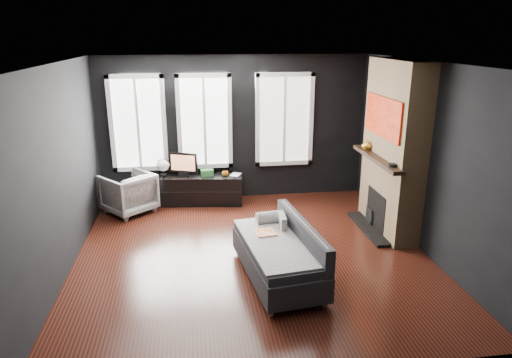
{
  "coord_description": "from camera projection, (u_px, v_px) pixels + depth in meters",
  "views": [
    {
      "loc": [
        -0.79,
        -5.91,
        3.06
      ],
      "look_at": [
        0.1,
        0.3,
        1.05
      ],
      "focal_mm": 32.0,
      "sensor_mm": 36.0,
      "label": 1
    }
  ],
  "objects": [
    {
      "name": "floor",
      "position": [
        252.0,
        254.0,
        6.61
      ],
      "size": [
        5.0,
        5.0,
        0.0
      ],
      "primitive_type": "plane",
      "color": "black",
      "rests_on": "ground"
    },
    {
      "name": "ceiling",
      "position": [
        252.0,
        63.0,
        5.79
      ],
      "size": [
        5.0,
        5.0,
        0.0
      ],
      "primitive_type": "plane",
      "color": "white",
      "rests_on": "ground"
    },
    {
      "name": "wall_back",
      "position": [
        234.0,
        129.0,
        8.55
      ],
      "size": [
        5.0,
        0.02,
        2.7
      ],
      "primitive_type": "cube",
      "color": "black",
      "rests_on": "ground"
    },
    {
      "name": "wall_left",
      "position": [
        59.0,
        173.0,
        5.86
      ],
      "size": [
        0.02,
        5.0,
        2.7
      ],
      "primitive_type": "cube",
      "color": "black",
      "rests_on": "ground"
    },
    {
      "name": "wall_right",
      "position": [
        424.0,
        158.0,
        6.53
      ],
      "size": [
        0.02,
        5.0,
        2.7
      ],
      "primitive_type": "cube",
      "color": "black",
      "rests_on": "ground"
    },
    {
      "name": "windows",
      "position": [
        209.0,
        73.0,
        8.14
      ],
      "size": [
        4.0,
        0.16,
        1.76
      ],
      "primitive_type": null,
      "color": "white",
      "rests_on": "wall_back"
    },
    {
      "name": "fireplace",
      "position": [
        393.0,
        149.0,
        7.07
      ],
      "size": [
        0.7,
        1.62,
        2.7
      ],
      "primitive_type": null,
      "color": "#93724C",
      "rests_on": "floor"
    },
    {
      "name": "sofa",
      "position": [
        278.0,
        251.0,
        5.87
      ],
      "size": [
        1.1,
        1.87,
        0.76
      ],
      "primitive_type": null,
      "rotation": [
        0.0,
        0.0,
        0.13
      ],
      "color": "black",
      "rests_on": "floor"
    },
    {
      "name": "stripe_pillow",
      "position": [
        282.0,
        226.0,
        6.23
      ],
      "size": [
        0.08,
        0.31,
        0.31
      ],
      "primitive_type": "cube",
      "rotation": [
        0.0,
        0.0,
        -0.03
      ],
      "color": "gray",
      "rests_on": "sofa"
    },
    {
      "name": "armchair",
      "position": [
        128.0,
        191.0,
        8.07
      ],
      "size": [
        1.05,
        1.05,
        0.79
      ],
      "primitive_type": "imported",
      "rotation": [
        0.0,
        0.0,
        -2.44
      ],
      "color": "white",
      "rests_on": "floor"
    },
    {
      "name": "media_console",
      "position": [
        200.0,
        189.0,
        8.55
      ],
      "size": [
        1.62,
        0.69,
        0.54
      ],
      "primitive_type": null,
      "rotation": [
        0.0,
        0.0,
        -0.13
      ],
      "color": "black",
      "rests_on": "floor"
    },
    {
      "name": "monitor",
      "position": [
        183.0,
        163.0,
        8.41
      ],
      "size": [
        0.55,
        0.3,
        0.48
      ],
      "primitive_type": null,
      "rotation": [
        0.0,
        0.0,
        -0.37
      ],
      "color": "black",
      "rests_on": "media_console"
    },
    {
      "name": "desk_fan",
      "position": [
        163.0,
        167.0,
        8.41
      ],
      "size": [
        0.3,
        0.3,
        0.34
      ],
      "primitive_type": null,
      "rotation": [
        0.0,
        0.0,
        -0.3
      ],
      "color": "#9D9D9D",
      "rests_on": "media_console"
    },
    {
      "name": "mug",
      "position": [
        225.0,
        173.0,
        8.41
      ],
      "size": [
        0.12,
        0.1,
        0.11
      ],
      "primitive_type": "imported",
      "rotation": [
        0.0,
        0.0,
        0.07
      ],
      "color": "orange",
      "rests_on": "media_console"
    },
    {
      "name": "book",
      "position": [
        231.0,
        169.0,
        8.47
      ],
      "size": [
        0.16,
        0.09,
        0.23
      ],
      "primitive_type": "imported",
      "rotation": [
        0.0,
        0.0,
        -0.46
      ],
      "color": "#ACA688",
      "rests_on": "media_console"
    },
    {
      "name": "storage_box",
      "position": [
        207.0,
        173.0,
        8.42
      ],
      "size": [
        0.24,
        0.17,
        0.12
      ],
      "primitive_type": "cube",
      "rotation": [
        0.0,
        0.0,
        0.15
      ],
      "color": "#2E682F",
      "rests_on": "media_console"
    },
    {
      "name": "mantel_vase",
      "position": [
        367.0,
        145.0,
        7.47
      ],
      "size": [
        0.2,
        0.21,
        0.17
      ],
      "primitive_type": "imported",
      "rotation": [
        0.0,
        0.0,
        -0.19
      ],
      "color": "gold",
      "rests_on": "fireplace"
    },
    {
      "name": "mantel_clock",
      "position": [
        393.0,
        165.0,
        6.55
      ],
      "size": [
        0.15,
        0.15,
        0.04
      ],
      "primitive_type": "cylinder",
      "rotation": [
        0.0,
        0.0,
        0.3
      ],
      "color": "black",
      "rests_on": "fireplace"
    }
  ]
}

